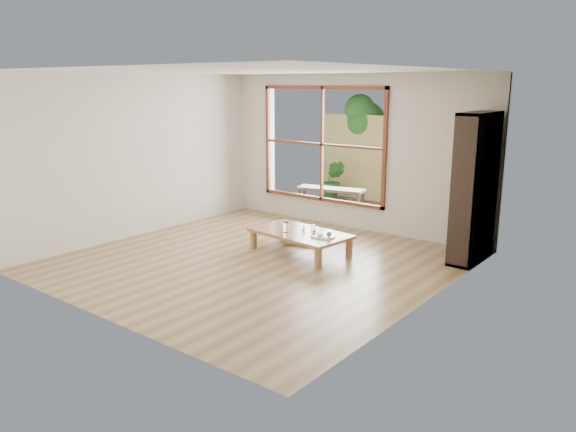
# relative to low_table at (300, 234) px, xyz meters

# --- Properties ---
(ground) EXTENTS (5.00, 5.00, 0.00)m
(ground) POSITION_rel_low_table_xyz_m (-0.21, -0.70, -0.28)
(ground) COLOR #A98254
(ground) RESTS_ON ground
(low_table) EXTENTS (1.53, 0.97, 0.32)m
(low_table) POSITION_rel_low_table_xyz_m (0.00, 0.00, 0.00)
(low_table) COLOR #9F784D
(low_table) RESTS_ON ground
(floor_cushion) EXTENTS (0.76, 0.76, 0.08)m
(floor_cushion) POSITION_rel_low_table_xyz_m (-0.30, 0.60, -0.24)
(floor_cushion) COLOR beige
(floor_cushion) RESTS_ON ground
(bookshelf) EXTENTS (0.33, 0.93, 2.07)m
(bookshelf) POSITION_rel_low_table_xyz_m (2.10, 1.20, 0.76)
(bookshelf) COLOR #30241B
(bookshelf) RESTS_ON ground
(glass_tall) EXTENTS (0.08, 0.08, 0.14)m
(glass_tall) POSITION_rel_low_table_xyz_m (-0.15, -0.15, 0.11)
(glass_tall) COLOR silver
(glass_tall) RESTS_ON low_table
(glass_mid) EXTENTS (0.06, 0.06, 0.09)m
(glass_mid) POSITION_rel_low_table_xyz_m (0.20, 0.06, 0.08)
(glass_mid) COLOR silver
(glass_mid) RESTS_ON low_table
(glass_short) EXTENTS (0.07, 0.07, 0.09)m
(glass_short) POSITION_rel_low_table_xyz_m (0.13, 0.14, 0.08)
(glass_short) COLOR silver
(glass_short) RESTS_ON low_table
(glass_small) EXTENTS (0.06, 0.06, 0.08)m
(glass_small) POSITION_rel_low_table_xyz_m (-0.01, 0.08, 0.08)
(glass_small) COLOR silver
(glass_small) RESTS_ON low_table
(food_tray) EXTENTS (0.31, 0.24, 0.09)m
(food_tray) POSITION_rel_low_table_xyz_m (0.47, -0.06, 0.06)
(food_tray) COLOR white
(food_tray) RESTS_ON low_table
(deck) EXTENTS (2.80, 2.00, 0.05)m
(deck) POSITION_rel_low_table_xyz_m (-0.81, 2.86, -0.28)
(deck) COLOR #342D26
(deck) RESTS_ON ground
(garden_bench) EXTENTS (1.37, 0.66, 0.42)m
(garden_bench) POSITION_rel_low_table_xyz_m (-1.24, 2.64, 0.10)
(garden_bench) COLOR #30241B
(garden_bench) RESTS_ON deck
(bamboo_fence) EXTENTS (2.80, 0.06, 1.80)m
(bamboo_fence) POSITION_rel_low_table_xyz_m (-0.81, 3.86, 0.62)
(bamboo_fence) COLOR tan
(bamboo_fence) RESTS_ON ground
(shrub_right) EXTENTS (1.02, 0.92, 1.00)m
(shrub_right) POSITION_rel_low_table_xyz_m (0.14, 3.48, 0.24)
(shrub_right) COLOR #2C6625
(shrub_right) RESTS_ON deck
(shrub_left) EXTENTS (0.57, 0.52, 0.85)m
(shrub_left) POSITION_rel_low_table_xyz_m (-1.67, 3.39, 0.17)
(shrub_left) COLOR #2C6625
(shrub_left) RESTS_ON deck
(garden_tree) EXTENTS (1.04, 0.85, 2.22)m
(garden_tree) POSITION_rel_low_table_xyz_m (-1.49, 4.16, 1.35)
(garden_tree) COLOR #4C3D2D
(garden_tree) RESTS_ON ground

